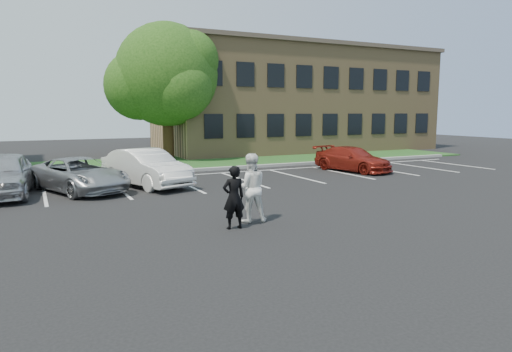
{
  "coord_description": "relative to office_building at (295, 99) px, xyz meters",
  "views": [
    {
      "loc": [
        -5.93,
        -11.01,
        3.14
      ],
      "look_at": [
        0.0,
        1.0,
        1.25
      ],
      "focal_mm": 32.0,
      "sensor_mm": 36.0,
      "label": 1
    }
  ],
  "objects": [
    {
      "name": "office_building",
      "position": [
        0.0,
        0.0,
        0.0
      ],
      "size": [
        22.4,
        10.4,
        8.3
      ],
      "color": "#9F8154",
      "rests_on": "ground"
    },
    {
      "name": "man_black_suit",
      "position": [
        -15.14,
        -21.94,
        -3.3
      ],
      "size": [
        0.63,
        0.42,
        1.72
      ],
      "primitive_type": "imported",
      "rotation": [
        0.0,
        0.0,
        3.13
      ],
      "color": "black",
      "rests_on": "ground"
    },
    {
      "name": "car_white_sedan",
      "position": [
        -15.65,
        -13.81,
        -3.37
      ],
      "size": [
        3.16,
        5.08,
        1.58
      ],
      "primitive_type": "imported",
      "rotation": [
        0.0,
        0.0,
        0.34
      ],
      "color": "silver",
      "rests_on": "ground"
    },
    {
      "name": "ground_plane",
      "position": [
        -14.0,
        -21.99,
        -4.16
      ],
      "size": [
        90.0,
        90.0,
        0.0
      ],
      "primitive_type": "plane",
      "color": "black",
      "rests_on": "ground"
    },
    {
      "name": "curb",
      "position": [
        -14.0,
        -9.99,
        -4.08
      ],
      "size": [
        40.0,
        0.3,
        0.15
      ],
      "primitive_type": "cube",
      "color": "gray",
      "rests_on": "ground"
    },
    {
      "name": "stall_lines",
      "position": [
        -12.6,
        -13.04,
        -4.15
      ],
      "size": [
        34.0,
        5.36,
        0.01
      ],
      "color": "silver",
      "rests_on": "ground"
    },
    {
      "name": "car_red_compact",
      "position": [
        -4.65,
        -13.65,
        -3.51
      ],
      "size": [
        2.78,
        4.73,
        1.29
      ],
      "primitive_type": "imported",
      "rotation": [
        0.0,
        0.0,
        0.23
      ],
      "color": "maroon",
      "rests_on": "ground"
    },
    {
      "name": "car_silver_minivan",
      "position": [
        -18.29,
        -13.95,
        -3.49
      ],
      "size": [
        3.89,
        5.32,
        1.34
      ],
      "primitive_type": "imported",
      "rotation": [
        0.0,
        0.0,
        0.39
      ],
      "color": "#A1A3A8",
      "rests_on": "ground"
    },
    {
      "name": "tree",
      "position": [
        -11.76,
        -3.54,
        1.19
      ],
      "size": [
        7.8,
        7.2,
        8.8
      ],
      "color": "black",
      "rests_on": "ground"
    },
    {
      "name": "man_white_shirt",
      "position": [
        -14.4,
        -21.42,
        -3.17
      ],
      "size": [
        1.11,
        0.95,
        1.97
      ],
      "primitive_type": "imported",
      "rotation": [
        0.0,
        0.0,
        2.9
      ],
      "color": "white",
      "rests_on": "ground"
    },
    {
      "name": "car_silver_west",
      "position": [
        -20.98,
        -13.76,
        -3.33
      ],
      "size": [
        2.37,
        5.01,
        1.66
      ],
      "primitive_type": "imported",
      "rotation": [
        0.0,
        0.0,
        -0.09
      ],
      "color": "#B6B6BB",
      "rests_on": "ground"
    },
    {
      "name": "grass_strip",
      "position": [
        -14.0,
        -5.99,
        -4.12
      ],
      "size": [
        44.0,
        8.0,
        0.08
      ],
      "primitive_type": "cube",
      "color": "#1B4217",
      "rests_on": "ground"
    }
  ]
}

